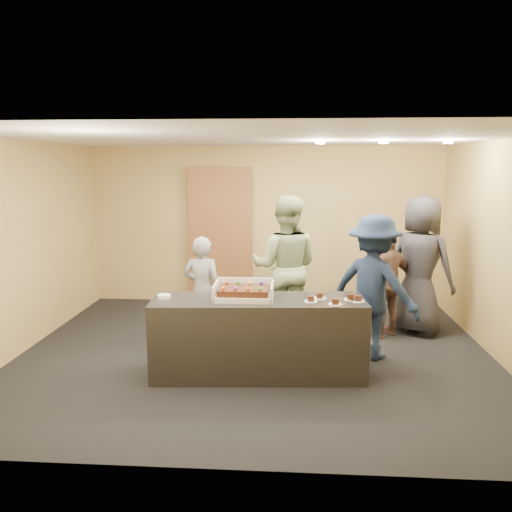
# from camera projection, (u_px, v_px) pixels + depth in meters

# --- Properties ---
(room) EXTENTS (6.04, 6.00, 2.70)m
(room) POSITION_uv_depth(u_px,v_px,m) (255.00, 250.00, 6.17)
(room) COLOR black
(room) RESTS_ON ground
(serving_counter) EXTENTS (2.44, 0.86, 0.90)m
(serving_counter) POSITION_uv_depth(u_px,v_px,m) (258.00, 337.00, 5.69)
(serving_counter) COLOR black
(serving_counter) RESTS_ON floor
(storage_cabinet) EXTENTS (1.07, 0.15, 2.36)m
(storage_cabinet) POSITION_uv_depth(u_px,v_px,m) (220.00, 236.00, 8.62)
(storage_cabinet) COLOR brown
(storage_cabinet) RESTS_ON floor
(cake_box) EXTENTS (0.66, 0.46, 0.19)m
(cake_box) POSITION_uv_depth(u_px,v_px,m) (244.00, 294.00, 5.64)
(cake_box) COLOR white
(cake_box) RESTS_ON serving_counter
(sheet_cake) EXTENTS (0.56, 0.39, 0.11)m
(sheet_cake) POSITION_uv_depth(u_px,v_px,m) (244.00, 290.00, 5.60)
(sheet_cake) COLOR #34160B
(sheet_cake) RESTS_ON cake_box
(plate_stack) EXTENTS (0.15, 0.15, 0.04)m
(plate_stack) POSITION_uv_depth(u_px,v_px,m) (164.00, 296.00, 5.66)
(plate_stack) COLOR white
(plate_stack) RESTS_ON serving_counter
(slice_a) EXTENTS (0.15, 0.15, 0.07)m
(slice_a) POSITION_uv_depth(u_px,v_px,m) (311.00, 300.00, 5.49)
(slice_a) COLOR white
(slice_a) RESTS_ON serving_counter
(slice_b) EXTENTS (0.15, 0.15, 0.07)m
(slice_b) POSITION_uv_depth(u_px,v_px,m) (320.00, 297.00, 5.62)
(slice_b) COLOR white
(slice_b) RESTS_ON serving_counter
(slice_c) EXTENTS (0.15, 0.15, 0.07)m
(slice_c) POSITION_uv_depth(u_px,v_px,m) (335.00, 303.00, 5.38)
(slice_c) COLOR white
(slice_c) RESTS_ON serving_counter
(slice_d) EXTENTS (0.15, 0.15, 0.07)m
(slice_d) POSITION_uv_depth(u_px,v_px,m) (350.00, 298.00, 5.57)
(slice_d) COLOR white
(slice_d) RESTS_ON serving_counter
(slice_e) EXTENTS (0.15, 0.15, 0.07)m
(slice_e) POSITION_uv_depth(u_px,v_px,m) (358.00, 299.00, 5.50)
(slice_e) COLOR white
(slice_e) RESTS_ON serving_counter
(person_server_grey) EXTENTS (0.60, 0.46, 1.47)m
(person_server_grey) POSITION_uv_depth(u_px,v_px,m) (203.00, 291.00, 6.66)
(person_server_grey) COLOR gray
(person_server_grey) RESTS_ON floor
(person_sage_man) EXTENTS (1.03, 0.83, 1.99)m
(person_sage_man) POSITION_uv_depth(u_px,v_px,m) (285.00, 267.00, 6.92)
(person_sage_man) COLOR #8E9F70
(person_sage_man) RESTS_ON floor
(person_navy_man) EXTENTS (1.34, 1.21, 1.80)m
(person_navy_man) POSITION_uv_depth(u_px,v_px,m) (374.00, 287.00, 6.15)
(person_navy_man) COLOR #182643
(person_navy_man) RESTS_ON floor
(person_brown_extra) EXTENTS (0.95, 0.83, 1.54)m
(person_brown_extra) POSITION_uv_depth(u_px,v_px,m) (387.00, 283.00, 6.95)
(person_brown_extra) COLOR brown
(person_brown_extra) RESTS_ON floor
(person_dark_suit) EXTENTS (1.14, 1.10, 1.98)m
(person_dark_suit) POSITION_uv_depth(u_px,v_px,m) (420.00, 265.00, 7.08)
(person_dark_suit) COLOR #2A292F
(person_dark_suit) RESTS_ON floor
(ceiling_spotlights) EXTENTS (1.72, 0.12, 0.03)m
(ceiling_spotlights) POSITION_uv_depth(u_px,v_px,m) (384.00, 142.00, 6.32)
(ceiling_spotlights) COLOR #FFEAC6
(ceiling_spotlights) RESTS_ON ceiling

